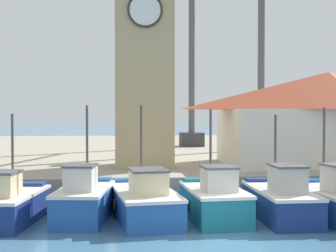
% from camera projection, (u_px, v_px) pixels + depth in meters
% --- Properties ---
extents(ground_plane, '(300.00, 300.00, 0.00)m').
position_uv_depth(ground_plane, '(226.00, 242.00, 14.97)').
color(ground_plane, teal).
extents(quay_wharf, '(120.00, 40.00, 1.21)m').
position_uv_depth(quay_wharf, '(161.00, 153.00, 41.22)').
color(quay_wharf, '#9E937F').
rests_on(quay_wharf, ground).
extents(fishing_boat_left_outer, '(2.62, 4.34, 4.11)m').
position_uv_depth(fishing_boat_left_outer, '(8.00, 204.00, 17.54)').
color(fishing_boat_left_outer, navy).
rests_on(fishing_boat_left_outer, ground).
extents(fishing_boat_left_inner, '(2.33, 4.32, 4.45)m').
position_uv_depth(fishing_boat_left_inner, '(84.00, 200.00, 18.09)').
color(fishing_boat_left_inner, '#2356A8').
rests_on(fishing_boat_left_inner, ground).
extents(fishing_boat_mid_left, '(2.83, 5.38, 4.45)m').
position_uv_depth(fishing_boat_mid_left, '(144.00, 201.00, 18.16)').
color(fishing_boat_mid_left, '#2356A8').
rests_on(fishing_boat_mid_left, ground).
extents(fishing_boat_center, '(2.26, 4.37, 4.30)m').
position_uv_depth(fishing_boat_center, '(214.00, 200.00, 18.11)').
color(fishing_boat_center, '#196B7F').
rests_on(fishing_boat_center, ground).
extents(fishing_boat_mid_right, '(2.01, 4.73, 4.08)m').
position_uv_depth(fishing_boat_mid_right, '(280.00, 200.00, 18.25)').
color(fishing_boat_mid_right, navy).
rests_on(fishing_boat_mid_right, ground).
extents(fishing_boat_right_inner, '(2.69, 4.95, 4.37)m').
position_uv_depth(fishing_boat_right_inner, '(333.00, 200.00, 18.28)').
color(fishing_boat_right_inner, '#2356A8').
rests_on(fishing_boat_right_inner, ground).
extents(clock_tower, '(3.59, 3.59, 13.81)m').
position_uv_depth(clock_tower, '(144.00, 49.00, 25.61)').
color(clock_tower, tan).
rests_on(clock_tower, quay_wharf).
extents(warehouse_right, '(12.21, 6.63, 5.30)m').
position_uv_depth(warehouse_right, '(328.00, 117.00, 27.01)').
color(warehouse_right, silver).
rests_on(warehouse_right, quay_wharf).
extents(port_crane_near, '(2.03, 8.66, 18.92)m').
position_uv_depth(port_crane_near, '(260.00, 64.00, 37.80)').
color(port_crane_near, '#353539').
rests_on(port_crane_near, quay_wharf).
extents(port_crane_far, '(5.63, 9.62, 19.37)m').
position_uv_depth(port_crane_far, '(189.00, 60.00, 41.39)').
color(port_crane_far, '#353539').
rests_on(port_crane_far, quay_wharf).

